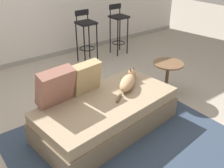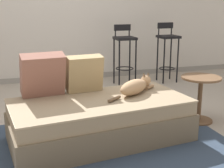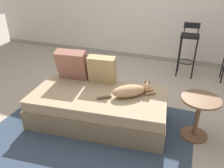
# 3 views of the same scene
# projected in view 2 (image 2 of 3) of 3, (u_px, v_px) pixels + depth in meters

# --- Properties ---
(ground_plane) EXTENTS (16.00, 16.00, 0.00)m
(ground_plane) POSITION_uv_depth(u_px,v_px,m) (91.00, 125.00, 3.49)
(ground_plane) COLOR #A89E8E
(ground_plane) RESTS_ON ground
(wall_back_panel) EXTENTS (8.00, 0.10, 2.60)m
(wall_back_panel) POSITION_uv_depth(u_px,v_px,m) (59.00, 4.00, 5.24)
(wall_back_panel) COLOR silver
(wall_back_panel) RESTS_ON ground
(wall_baseboard_trim) EXTENTS (8.00, 0.02, 0.09)m
(wall_baseboard_trim) POSITION_uv_depth(u_px,v_px,m) (62.00, 77.00, 5.50)
(wall_baseboard_trim) COLOR gray
(wall_baseboard_trim) RESTS_ON ground
(area_rug) EXTENTS (2.43, 1.96, 0.01)m
(area_rug) POSITION_uv_depth(u_px,v_px,m) (109.00, 152.00, 2.84)
(area_rug) COLOR #334256
(area_rug) RESTS_ON ground
(couch) EXTENTS (1.82, 1.05, 0.41)m
(couch) POSITION_uv_depth(u_px,v_px,m) (100.00, 119.00, 3.06)
(couch) COLOR #766750
(couch) RESTS_ON ground
(throw_pillow_corner) EXTENTS (0.45, 0.31, 0.44)m
(throw_pillow_corner) POSITION_uv_depth(u_px,v_px,m) (43.00, 75.00, 3.06)
(throw_pillow_corner) COLOR #936051
(throw_pillow_corner) RESTS_ON couch
(throw_pillow_middle) EXTENTS (0.39, 0.23, 0.39)m
(throw_pillow_middle) POSITION_uv_depth(u_px,v_px,m) (84.00, 74.00, 3.24)
(throw_pillow_middle) COLOR tan
(throw_pillow_middle) RESTS_ON couch
(cat) EXTENTS (0.65, 0.47, 0.19)m
(cat) POSITION_uv_depth(u_px,v_px,m) (135.00, 86.00, 3.20)
(cat) COLOR tan
(cat) RESTS_ON couch
(bar_stool_near_window) EXTENTS (0.32, 0.32, 0.98)m
(bar_stool_near_window) POSITION_uv_depth(u_px,v_px,m) (125.00, 48.00, 5.06)
(bar_stool_near_window) COLOR black
(bar_stool_near_window) RESTS_ON ground
(bar_stool_by_doorway) EXTENTS (0.32, 0.32, 1.00)m
(bar_stool_by_doorway) POSITION_uv_depth(u_px,v_px,m) (168.00, 46.00, 5.28)
(bar_stool_by_doorway) COLOR black
(bar_stool_by_doorway) RESTS_ON ground
(side_table) EXTENTS (0.44, 0.44, 0.53)m
(side_table) POSITION_uv_depth(u_px,v_px,m) (200.00, 92.00, 3.51)
(side_table) COLOR brown
(side_table) RESTS_ON ground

